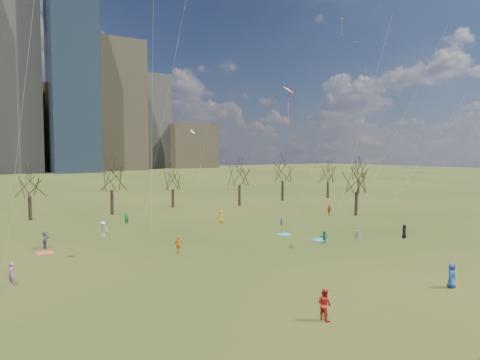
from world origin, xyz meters
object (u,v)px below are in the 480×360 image
blanket_crimson (45,253)px  person_0 (452,275)px  person_2 (324,304)px  blanket_navy (319,240)px  person_4 (179,245)px  blanket_teal (285,234)px

blanket_crimson → person_0: bearing=-49.5°
person_0 → person_2: 12.49m
blanket_crimson → person_2: bearing=-67.0°
blanket_navy → person_2: (-16.17, -17.83, 0.96)m
blanket_crimson → person_4: size_ratio=0.89×
blanket_navy → person_0: (-3.69, -18.39, 0.93)m
blanket_teal → blanket_crimson: (-26.68, 5.29, 0.00)m
blanket_teal → person_2: person_2 is taller
person_0 → blanket_navy: bearing=63.9°
blanket_navy → person_2: 24.09m
blanket_crimson → person_4: person_4 is taller
person_0 → person_4: person_0 is taller
blanket_crimson → person_2: (11.85, -27.93, 0.96)m
blanket_teal → person_0: size_ratio=0.85×
person_2 → person_4: 20.42m
person_0 → person_4: 24.66m
person_2 → person_0: bearing=-98.9°
blanket_teal → person_4: person_4 is taller
blanket_navy → blanket_crimson: 29.78m
person_2 → blanket_navy: bearing=-48.6°
blanket_teal → person_2: size_ratio=0.82×
blanket_teal → person_0: 23.34m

